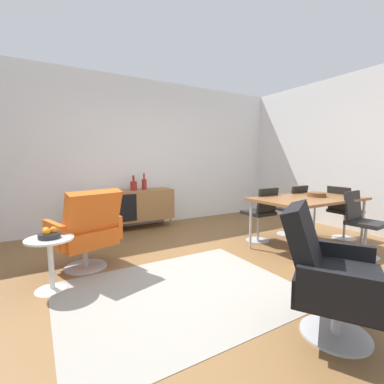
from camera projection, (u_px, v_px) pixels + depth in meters
The scene contains 17 objects.
ground_plane at pixel (215, 269), 3.13m from camera, with size 8.32×8.32×0.00m, color brown.
wall_back at pixel (138, 153), 5.19m from camera, with size 6.80×0.12×2.80m, color white.
wall_right at pixel (369, 152), 4.58m from camera, with size 0.12×5.60×2.80m, color white.
sideboard at pixel (130, 206), 4.90m from camera, with size 1.60×0.45×0.72m.
vase_cobalt at pixel (134, 185), 4.90m from camera, with size 0.12×0.12×0.27m.
vase_sculptural_dark at pixel (144, 184), 5.00m from camera, with size 0.09×0.09×0.30m.
dining_table at pixel (308, 200), 3.81m from camera, with size 1.60×0.90×0.74m.
wooden_bowl_on_table at pixel (316, 195), 3.90m from camera, with size 0.26×0.26×0.06m, color brown.
dining_chair_back_left at pixel (261, 212), 4.13m from camera, with size 0.41×0.43×0.86m.
dining_chair_far_end at pixel (343, 210), 4.28m from camera, with size 0.45×0.43×0.86m.
dining_chair_front_right at pixel (361, 221), 3.53m from camera, with size 0.43×0.45×0.86m.
dining_chair_back_right at pixel (292, 208), 4.49m from camera, with size 0.42×0.44×0.86m.
lounge_chair_red at pixel (87, 230), 3.08m from camera, with size 0.83×0.80×0.95m.
armchair_black_shell at pixel (328, 272), 1.93m from camera, with size 0.89×0.88×0.95m.
side_table_round at pixel (51, 258), 2.60m from camera, with size 0.44×0.44×0.52m.
fruit_bowl at pixel (49, 234), 2.57m from camera, with size 0.20×0.20×0.11m.
area_rug at pixel (180, 293), 2.57m from camera, with size 2.20×1.70×0.01m, color gray.
Camera 1 is at (-1.75, -2.45, 1.27)m, focal length 25.06 mm.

